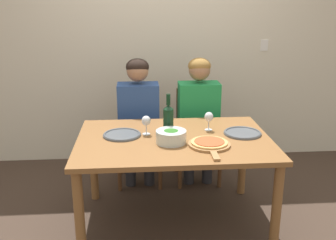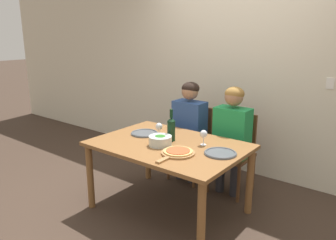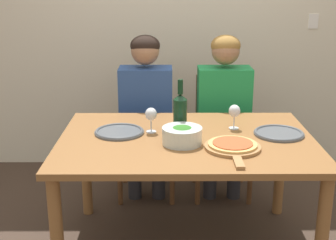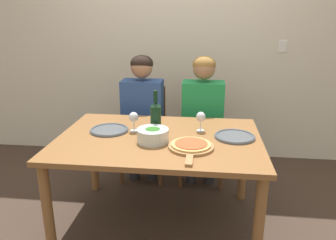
% 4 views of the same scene
% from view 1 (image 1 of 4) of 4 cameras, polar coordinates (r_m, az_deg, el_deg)
% --- Properties ---
extents(ground_plane, '(40.00, 40.00, 0.00)m').
position_cam_1_polar(ground_plane, '(3.30, 0.81, -14.53)').
color(ground_plane, '#3D2D23').
extents(back_wall, '(10.00, 0.06, 2.70)m').
position_cam_1_polar(back_wall, '(4.22, -0.89, 12.06)').
color(back_wall, beige).
rests_on(back_wall, ground).
extents(dining_table, '(1.46, 1.02, 0.72)m').
position_cam_1_polar(dining_table, '(3.01, 0.86, -4.23)').
color(dining_table, brown).
rests_on(dining_table, ground).
extents(chair_left, '(0.42, 0.42, 0.89)m').
position_cam_1_polar(chair_left, '(3.84, -4.23, -1.82)').
color(chair_left, brown).
rests_on(chair_left, ground).
extents(chair_right, '(0.42, 0.42, 0.89)m').
position_cam_1_polar(chair_right, '(3.88, 4.16, -1.61)').
color(chair_right, brown).
rests_on(chair_right, ground).
extents(person_woman, '(0.47, 0.51, 1.22)m').
position_cam_1_polar(person_woman, '(3.66, -4.31, 1.31)').
color(person_woman, '#28282D').
rests_on(person_woman, ground).
extents(person_man, '(0.47, 0.51, 1.22)m').
position_cam_1_polar(person_man, '(3.70, 4.49, 1.50)').
color(person_man, '#28282D').
rests_on(person_man, ground).
extents(wine_bottle, '(0.08, 0.08, 0.32)m').
position_cam_1_polar(wine_bottle, '(3.02, 0.05, 0.15)').
color(wine_bottle, black).
rests_on(wine_bottle, dining_table).
extents(broccoli_bowl, '(0.22, 0.22, 0.10)m').
position_cam_1_polar(broccoli_bowl, '(2.87, 0.45, -2.40)').
color(broccoli_bowl, silver).
rests_on(broccoli_bowl, dining_table).
extents(dinner_plate_left, '(0.29, 0.29, 0.02)m').
position_cam_1_polar(dinner_plate_left, '(3.05, -6.70, -2.12)').
color(dinner_plate_left, '#4C5156').
rests_on(dinner_plate_left, dining_table).
extents(dinner_plate_right, '(0.29, 0.29, 0.02)m').
position_cam_1_polar(dinner_plate_right, '(3.12, 10.76, -1.85)').
color(dinner_plate_right, '#4C5156').
rests_on(dinner_plate_right, dining_table).
extents(pizza_on_board, '(0.30, 0.44, 0.04)m').
position_cam_1_polar(pizza_on_board, '(2.83, 6.05, -3.48)').
color(pizza_on_board, '#9E7042').
rests_on(pizza_on_board, dining_table).
extents(wine_glass_left, '(0.07, 0.07, 0.15)m').
position_cam_1_polar(wine_glass_left, '(3.03, -3.19, -0.23)').
color(wine_glass_left, silver).
rests_on(wine_glass_left, dining_table).
extents(wine_glass_right, '(0.07, 0.07, 0.15)m').
position_cam_1_polar(wine_glass_right, '(3.14, 5.94, 0.33)').
color(wine_glass_right, silver).
rests_on(wine_glass_right, dining_table).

